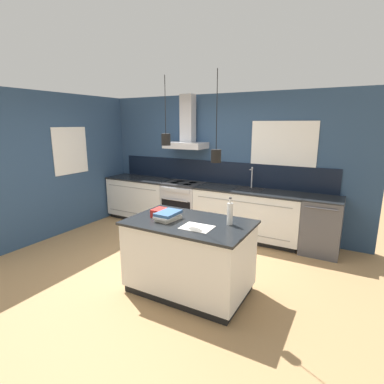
{
  "coord_description": "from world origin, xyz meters",
  "views": [
    {
      "loc": [
        2.41,
        -3.31,
        2.06
      ],
      "look_at": [
        0.27,
        0.52,
        1.05
      ],
      "focal_mm": 28.0,
      "sensor_mm": 36.0,
      "label": 1
    }
  ],
  "objects": [
    {
      "name": "counter_run_left",
      "position": [
        -1.65,
        1.69,
        0.46
      ],
      "size": [
        1.44,
        0.64,
        0.91
      ],
      "color": "black",
      "rests_on": "ground_plane"
    },
    {
      "name": "book_stack",
      "position": [
        0.46,
        -0.42,
        0.96
      ],
      "size": [
        0.24,
        0.33,
        0.1
      ],
      "color": "beige",
      "rests_on": "kitchen_island"
    },
    {
      "name": "ground_plane",
      "position": [
        0.0,
        0.0,
        0.0
      ],
      "size": [
        16.0,
        16.0,
        0.0
      ],
      "primitive_type": "plane",
      "color": "#A87F51",
      "rests_on": "ground"
    },
    {
      "name": "wall_back",
      "position": [
        -0.02,
        2.0,
        1.35
      ],
      "size": [
        5.6,
        2.5,
        2.6
      ],
      "color": "navy",
      "rests_on": "ground_plane"
    },
    {
      "name": "oven_range",
      "position": [
        -0.57,
        1.69,
        0.46
      ],
      "size": [
        0.74,
        0.66,
        0.91
      ],
      "color": "#B5B5BA",
      "rests_on": "ground_plane"
    },
    {
      "name": "dishwasher",
      "position": [
        2.01,
        1.69,
        0.46
      ],
      "size": [
        0.59,
        0.65,
        0.91
      ],
      "color": "#4C4C51",
      "rests_on": "ground_plane"
    },
    {
      "name": "bottle_on_island",
      "position": [
        1.18,
        -0.21,
        1.05
      ],
      "size": [
        0.07,
        0.07,
        0.32
      ],
      "color": "silver",
      "rests_on": "kitchen_island"
    },
    {
      "name": "wall_left",
      "position": [
        -2.43,
        0.7,
        1.3
      ],
      "size": [
        0.08,
        3.8,
        2.6
      ],
      "color": "navy",
      "rests_on": "ground_plane"
    },
    {
      "name": "paper_pile",
      "position": [
        0.9,
        -0.49,
        0.91
      ],
      "size": [
        0.35,
        0.27,
        0.01
      ],
      "color": "silver",
      "rests_on": "kitchen_island"
    },
    {
      "name": "red_supply_box",
      "position": [
        0.34,
        -0.35,
        0.96
      ],
      "size": [
        0.26,
        0.2,
        0.1
      ],
      "color": "red",
      "rests_on": "kitchen_island"
    },
    {
      "name": "counter_run_sink",
      "position": [
        0.76,
        1.69,
        0.46
      ],
      "size": [
        1.93,
        0.64,
        1.3
      ],
      "color": "black",
      "rests_on": "ground_plane"
    },
    {
      "name": "kitchen_island",
      "position": [
        0.71,
        -0.34,
        0.46
      ],
      "size": [
        1.49,
        0.92,
        0.91
      ],
      "color": "black",
      "rests_on": "ground_plane"
    }
  ]
}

